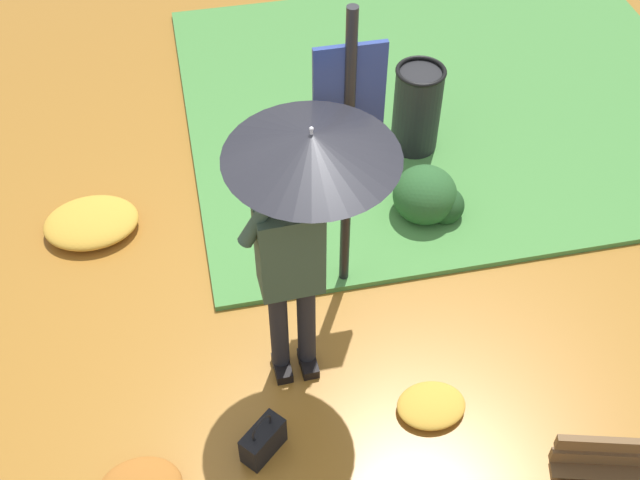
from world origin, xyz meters
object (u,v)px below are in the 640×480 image
at_px(person_with_umbrella, 302,200).
at_px(trash_bin, 417,111).
at_px(info_sign_post, 348,129).
at_px(handbag, 263,440).

height_order(person_with_umbrella, trash_bin, person_with_umbrella).
height_order(info_sign_post, trash_bin, info_sign_post).
height_order(person_with_umbrella, info_sign_post, info_sign_post).
xyz_separation_m(person_with_umbrella, info_sign_post, (0.42, 0.66, -0.11)).
bearing_deg(trash_bin, handbag, -123.54).
xyz_separation_m(info_sign_post, handbag, (-0.80, -1.27, -1.32)).
relative_size(person_with_umbrella, handbag, 5.53).
xyz_separation_m(person_with_umbrella, trash_bin, (1.34, 1.99, -1.13)).
height_order(handbag, trash_bin, trash_bin).
bearing_deg(person_with_umbrella, handbag, -122.13).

